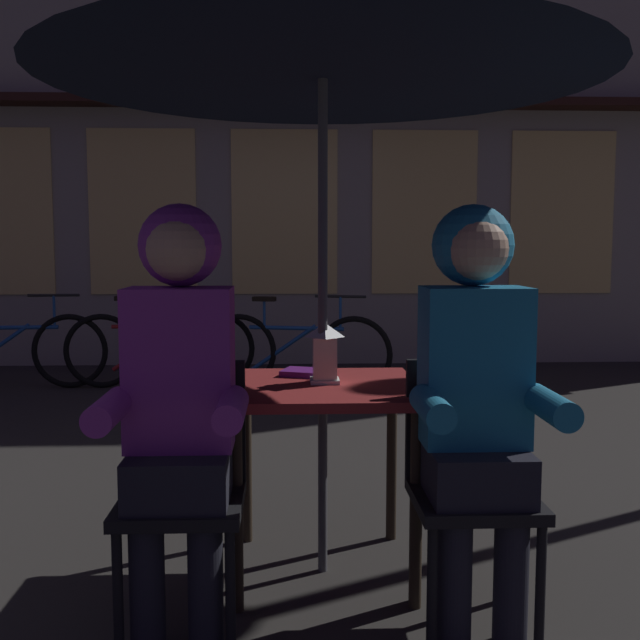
{
  "coord_description": "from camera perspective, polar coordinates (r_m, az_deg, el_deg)",
  "views": [
    {
      "loc": [
        -0.13,
        -2.82,
        1.27
      ],
      "look_at": [
        0.0,
        0.25,
        0.96
      ],
      "focal_mm": 42.23,
      "sensor_mm": 36.0,
      "label": 1
    }
  ],
  "objects": [
    {
      "name": "ground_plane",
      "position": [
        3.09,
        0.2,
        -18.45
      ],
      "size": [
        60.0,
        60.0,
        0.0
      ],
      "primitive_type": "plane",
      "color": "#2D2B28"
    },
    {
      "name": "cafe_table",
      "position": [
        2.89,
        0.21,
        -6.82
      ],
      "size": [
        0.72,
        0.72,
        0.74
      ],
      "color": "maroon",
      "rests_on": "ground_plane"
    },
    {
      "name": "patio_umbrella",
      "position": [
        2.93,
        0.22,
        21.41
      ],
      "size": [
        2.1,
        2.1,
        2.31
      ],
      "color": "#4C4C51",
      "rests_on": "ground_plane"
    },
    {
      "name": "lantern",
      "position": [
        2.87,
        0.36,
        -2.39
      ],
      "size": [
        0.11,
        0.11,
        0.23
      ],
      "color": "white",
      "rests_on": "cafe_table"
    },
    {
      "name": "chair_left",
      "position": [
        2.59,
        -10.3,
        -11.8
      ],
      "size": [
        0.4,
        0.4,
        0.87
      ],
      "color": "black",
      "rests_on": "ground_plane"
    },
    {
      "name": "chair_right",
      "position": [
        2.64,
        11.26,
        -11.5
      ],
      "size": [
        0.4,
        0.4,
        0.87
      ],
      "color": "black",
      "rests_on": "ground_plane"
    },
    {
      "name": "person_left_hooded",
      "position": [
        2.45,
        -10.63,
        -4.23
      ],
      "size": [
        0.45,
        0.56,
        1.4
      ],
      "color": "black",
      "rests_on": "ground_plane"
    },
    {
      "name": "person_right_hooded",
      "position": [
        2.5,
        11.73,
        -4.05
      ],
      "size": [
        0.45,
        0.56,
        1.4
      ],
      "color": "black",
      "rests_on": "ground_plane"
    },
    {
      "name": "shopfront_building",
      "position": [
        8.44,
        2.51,
        18.2
      ],
      "size": [
        10.0,
        0.93,
        6.2
      ],
      "color": "#9E9389",
      "rests_on": "ground_plane"
    },
    {
      "name": "bicycle_nearest",
      "position": [
        7.12,
        -22.47,
        -2.11
      ],
      "size": [
        1.68,
        0.16,
        0.84
      ],
      "color": "black",
      "rests_on": "ground_plane"
    },
    {
      "name": "bicycle_second",
      "position": [
        6.85,
        -12.04,
        -2.09
      ],
      "size": [
        1.68,
        0.18,
        0.84
      ],
      "color": "black",
      "rests_on": "ground_plane"
    },
    {
      "name": "bicycle_third",
      "position": [
        6.55,
        -1.84,
        -2.34
      ],
      "size": [
        1.65,
        0.44,
        0.84
      ],
      "color": "black",
      "rests_on": "ground_plane"
    },
    {
      "name": "book",
      "position": [
        3.04,
        -0.91,
        -4.01
      ],
      "size": [
        0.23,
        0.2,
        0.02
      ],
      "primitive_type": "cube",
      "rotation": [
        0.0,
        0.0,
        -0.32
      ],
      "color": "#661E7A",
      "rests_on": "cafe_table"
    }
  ]
}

